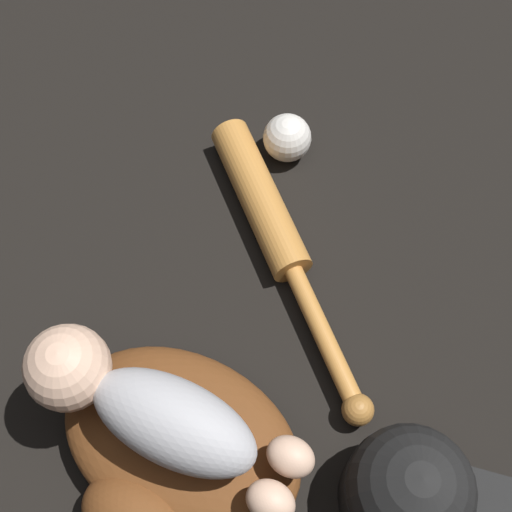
{
  "coord_description": "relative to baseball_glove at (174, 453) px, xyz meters",
  "views": [
    {
      "loc": [
        -0.19,
        0.08,
        0.93
      ],
      "look_at": [
        0.06,
        -0.27,
        0.07
      ],
      "focal_mm": 50.0,
      "sensor_mm": 36.0,
      "label": 1
    }
  ],
  "objects": [
    {
      "name": "ground_plane",
      "position": [
        0.01,
        0.01,
        -0.04
      ],
      "size": [
        6.0,
        6.0,
        0.0
      ],
      "primitive_type": "plane",
      "color": "black"
    },
    {
      "name": "baseball_bat",
      "position": [
        0.09,
        -0.33,
        -0.02
      ],
      "size": [
        0.43,
        0.3,
        0.06
      ],
      "color": "#C6843D",
      "rests_on": "ground"
    },
    {
      "name": "baseball_cap",
      "position": [
        -0.25,
        -0.13,
        0.02
      ],
      "size": [
        0.23,
        0.19,
        0.15
      ],
      "color": "black",
      "rests_on": "ground"
    },
    {
      "name": "baby_figure",
      "position": [
        0.04,
        -0.01,
        0.09
      ],
      "size": [
        0.35,
        0.15,
        0.1
      ],
      "color": "#B2B2B7",
      "rests_on": "baseball_glove"
    },
    {
      "name": "baseball_glove",
      "position": [
        0.0,
        0.0,
        0.0
      ],
      "size": [
        0.34,
        0.29,
        0.09
      ],
      "color": "brown",
      "rests_on": "ground"
    },
    {
      "name": "baseball",
      "position": [
        0.16,
        -0.47,
        -0.01
      ],
      "size": [
        0.07,
        0.07,
        0.07
      ],
      "color": "white",
      "rests_on": "ground"
    }
  ]
}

